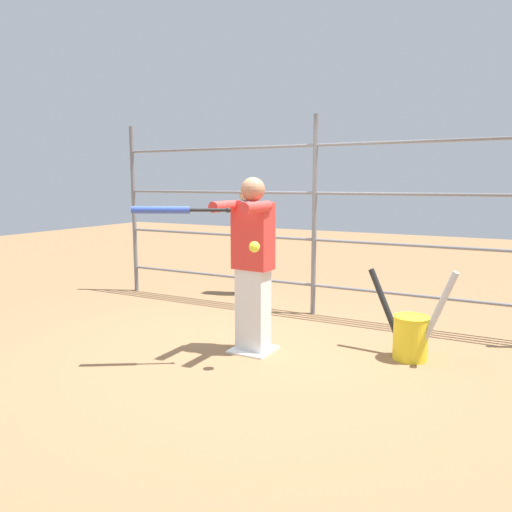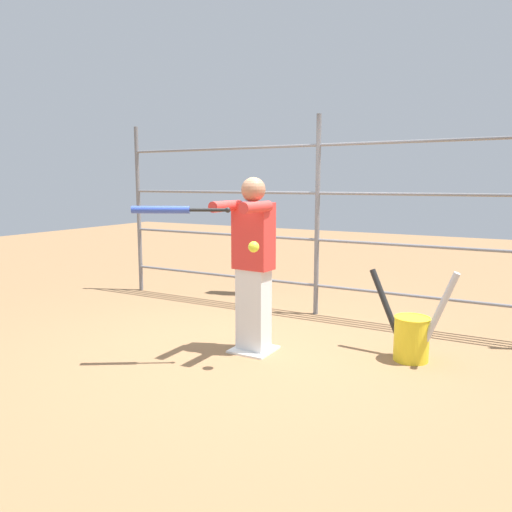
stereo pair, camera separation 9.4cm
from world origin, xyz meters
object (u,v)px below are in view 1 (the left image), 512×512
object	(u,v)px
baseball_bat_swinging	(169,210)
bystander_behind_fence	(246,239)
batter	(252,259)
bat_bucket	(411,334)
softball_in_flight	(254,247)

from	to	relation	value
baseball_bat_swinging	bystander_behind_fence	bearing A→B (deg)	-73.44
baseball_bat_swinging	batter	bearing A→B (deg)	-121.42
batter	bat_bucket	xyz separation A→B (m)	(-1.42, -0.50, -0.68)
baseball_bat_swinging	bat_bucket	size ratio (longest dim) A/B	0.84
softball_in_flight	bat_bucket	xyz separation A→B (m)	(-1.16, -0.94, -0.87)
batter	softball_in_flight	distance (m)	0.54
softball_in_flight	bystander_behind_fence	size ratio (longest dim) A/B	0.06
batter	bystander_behind_fence	xyz separation A→B (m)	(1.30, -2.20, -0.10)
batter	baseball_bat_swinging	xyz separation A→B (m)	(0.43, 0.71, 0.50)
batter	softball_in_flight	bearing A→B (deg)	120.73
baseball_bat_swinging	bat_bucket	world-z (taller)	baseball_bat_swinging
bat_bucket	baseball_bat_swinging	bearing A→B (deg)	33.20
baseball_bat_swinging	bat_bucket	xyz separation A→B (m)	(-1.85, -1.21, -1.18)
batter	bat_bucket	size ratio (longest dim) A/B	1.92
batter	bystander_behind_fence	size ratio (longest dim) A/B	1.08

